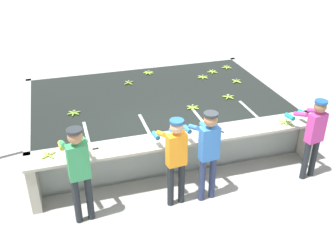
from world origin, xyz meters
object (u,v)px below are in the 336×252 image
(banana_bunch_ledge_0, at_px, (49,155))
(banana_bunch_floating_1, at_px, (74,113))
(worker_1, at_px, (176,154))
(knife_0, at_px, (100,148))
(worker_0, at_px, (79,166))
(worker_2, at_px, (208,148))
(knife_1, at_px, (224,133))
(banana_bunch_floating_0, at_px, (227,67))
(banana_bunch_ledge_2, at_px, (286,122))
(worker_3, at_px, (314,132))
(banana_bunch_floating_2, at_px, (229,97))
(banana_bunch_floating_8, at_px, (129,83))
(banana_bunch_floating_4, at_px, (237,81))
(banana_bunch_floating_5, at_px, (203,77))
(banana_bunch_floating_3, at_px, (193,107))
(banana_bunch_floating_6, at_px, (212,72))
(banana_bunch_ledge_1, at_px, (176,139))
(banana_bunch_floating_7, at_px, (149,73))

(banana_bunch_ledge_0, bearing_deg, banana_bunch_floating_1, 69.94)
(worker_1, relative_size, knife_0, 4.59)
(worker_0, relative_size, banana_bunch_ledge_0, 6.67)
(worker_2, distance_m, knife_1, 0.79)
(worker_2, bearing_deg, knife_1, 45.17)
(banana_bunch_floating_0, relative_size, banana_bunch_floating_1, 0.98)
(banana_bunch_ledge_2, xyz_separation_m, knife_1, (-1.27, -0.02, -0.01))
(worker_3, relative_size, banana_bunch_ledge_0, 6.26)
(worker_2, xyz_separation_m, banana_bunch_ledge_2, (1.82, 0.57, -0.10))
(worker_0, bearing_deg, knife_0, 58.07)
(worker_3, distance_m, banana_bunch_floating_2, 2.07)
(worker_0, xyz_separation_m, banana_bunch_floating_8, (1.46, 3.32, -0.12))
(worker_0, bearing_deg, banana_bunch_floating_0, 41.41)
(banana_bunch_floating_1, bearing_deg, banana_bunch_floating_4, 8.58)
(banana_bunch_floating_5, bearing_deg, banana_bunch_floating_0, 28.41)
(banana_bunch_floating_3, xyz_separation_m, knife_0, (-2.04, -1.01, -0.01))
(banana_bunch_floating_6, distance_m, banana_bunch_ledge_2, 2.91)
(banana_bunch_floating_4, bearing_deg, banana_bunch_ledge_1, -135.56)
(banana_bunch_floating_0, xyz_separation_m, banana_bunch_floating_5, (-0.83, -0.45, -0.00))
(worker_0, distance_m, banana_bunch_floating_5, 4.53)
(worker_1, height_order, worker_2, worker_2)
(worker_1, distance_m, banana_bunch_ledge_0, 2.08)
(banana_bunch_floating_0, xyz_separation_m, banana_bunch_floating_3, (-1.64, -1.96, -0.00))
(banana_bunch_floating_0, distance_m, banana_bunch_ledge_1, 3.87)
(banana_bunch_floating_4, distance_m, banana_bunch_ledge_1, 3.06)
(banana_bunch_floating_0, distance_m, banana_bunch_floating_2, 1.84)
(banana_bunch_ledge_2, relative_size, knife_1, 0.86)
(banana_bunch_floating_0, bearing_deg, banana_bunch_floating_5, -151.59)
(banana_bunch_floating_7, relative_size, banana_bunch_floating_8, 1.05)
(knife_0, bearing_deg, banana_bunch_floating_2, 23.23)
(knife_0, relative_size, knife_1, 1.07)
(banana_bunch_floating_1, relative_size, banana_bunch_floating_7, 1.00)
(worker_2, distance_m, worker_3, 2.05)
(worker_0, distance_m, banana_bunch_floating_2, 3.87)
(worker_0, distance_m, knife_0, 0.76)
(knife_0, xyz_separation_m, knife_1, (2.24, -0.14, 0.00))
(banana_bunch_floating_8, distance_m, knife_0, 2.88)
(banana_bunch_floating_4, bearing_deg, banana_bunch_floating_7, 148.24)
(knife_1, bearing_deg, banana_bunch_floating_7, 99.67)
(banana_bunch_floating_0, height_order, banana_bunch_floating_6, same)
(worker_2, distance_m, knife_0, 1.83)
(banana_bunch_floating_2, distance_m, banana_bunch_floating_8, 2.36)
(banana_bunch_floating_7, bearing_deg, knife_1, -80.33)
(worker_1, distance_m, banana_bunch_floating_0, 4.43)
(worker_0, relative_size, knife_1, 5.12)
(banana_bunch_floating_0, xyz_separation_m, banana_bunch_ledge_0, (-4.52, -2.96, 0.00))
(worker_1, xyz_separation_m, banana_bunch_floating_0, (2.55, 3.63, -0.06))
(banana_bunch_floating_6, bearing_deg, knife_1, -108.51)
(worker_3, distance_m, banana_bunch_floating_5, 3.28)
(banana_bunch_floating_4, relative_size, banana_bunch_floating_6, 0.97)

